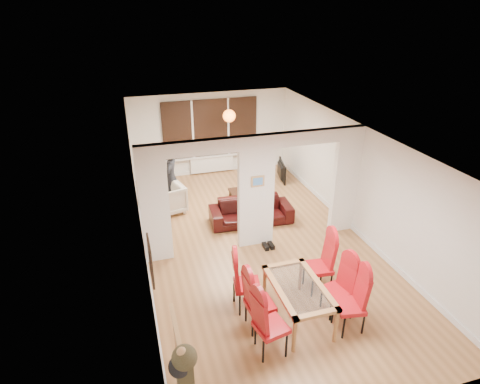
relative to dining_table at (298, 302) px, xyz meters
name	(u,v)px	position (x,y,z in m)	size (l,w,h in m)	color
floor	(255,242)	(0.07, 2.54, -0.35)	(5.00, 9.00, 0.01)	#9F6E40
room_walls	(256,192)	(0.07, 2.54, 0.95)	(5.00, 9.00, 2.60)	silver
divider_wall	(256,192)	(0.07, 2.54, 0.95)	(5.00, 0.18, 2.60)	white
bay_window_blinds	(211,128)	(0.07, 6.98, 1.15)	(3.00, 0.08, 1.80)	black
radiator	(212,164)	(0.07, 6.94, -0.05)	(1.40, 0.08, 0.50)	white
pendant_light	(229,116)	(0.37, 5.84, 1.80)	(0.36, 0.36, 0.36)	orange
stair_newel	(178,350)	(-2.18, -0.66, 0.20)	(0.40, 1.20, 1.10)	#B08251
wall_poster	(151,261)	(-2.40, 0.14, 1.25)	(0.04, 0.52, 0.67)	gray
pillar_photo	(258,181)	(0.07, 2.44, 1.25)	(0.30, 0.03, 0.25)	#4C8CD8
dining_table	(298,302)	(0.00, 0.00, 0.00)	(0.83, 1.47, 0.69)	#9B6739
dining_chair_la	(271,323)	(-0.71, -0.56, 0.23)	(0.46, 0.46, 1.16)	#A31017
dining_chair_lb	(260,300)	(-0.71, -0.01, 0.22)	(0.45, 0.45, 1.12)	#A31017
dining_chair_lc	(247,281)	(-0.76, 0.53, 0.23)	(0.46, 0.46, 1.15)	#A31017
dining_chair_ra	(350,302)	(0.72, -0.48, 0.22)	(0.45, 0.45, 1.13)	#A31017
dining_chair_rb	(337,287)	(0.71, -0.05, 0.20)	(0.44, 0.44, 1.09)	#A31017
dining_chair_rc	(319,264)	(0.69, 0.62, 0.24)	(0.47, 0.47, 1.17)	#A31017
sofa	(251,211)	(0.29, 3.50, -0.04)	(2.06, 0.80, 0.60)	black
armchair	(167,199)	(-1.68, 4.65, 0.04)	(0.86, 0.83, 0.78)	beige
person	(171,178)	(-1.48, 5.01, 0.47)	(0.39, 0.59, 1.63)	black
television	(279,171)	(1.96, 5.82, -0.06)	(0.13, 1.01, 0.58)	black
coffee_table	(248,193)	(0.64, 4.88, -0.23)	(1.03, 0.52, 0.24)	black
bottle	(247,187)	(0.58, 4.77, 0.02)	(0.07, 0.07, 0.27)	#143F19
bowl	(253,188)	(0.81, 4.90, -0.08)	(0.20, 0.20, 0.05)	black
shoes	(268,246)	(0.29, 2.23, -0.30)	(0.23, 0.25, 0.10)	black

